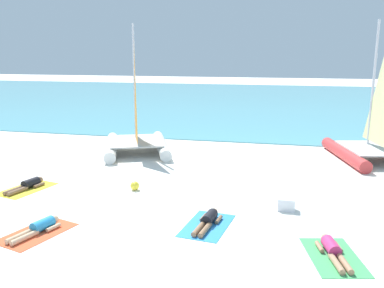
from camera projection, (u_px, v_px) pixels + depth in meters
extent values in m
plane|color=white|center=(215.00, 147.00, 20.54)|extent=(120.00, 120.00, 0.00)
cube|color=#5BB2C1|center=(253.00, 100.00, 40.64)|extent=(120.00, 40.00, 0.05)
cylinder|color=white|center=(111.00, 147.00, 19.32)|extent=(2.19, 4.36, 0.51)
cylinder|color=white|center=(161.00, 145.00, 19.68)|extent=(2.19, 4.36, 0.51)
cube|color=silver|center=(137.00, 141.00, 19.23)|extent=(3.27, 3.56, 0.06)
cylinder|color=silver|center=(135.00, 83.00, 19.28)|extent=(0.11, 0.11, 5.36)
pyramid|color=orange|center=(135.00, 88.00, 18.29)|extent=(0.96, 2.20, 4.50)
cylinder|color=#CC3838|center=(344.00, 154.00, 18.00)|extent=(1.60, 4.54, 0.52)
cube|color=silver|center=(374.00, 148.00, 17.74)|extent=(3.02, 3.40, 0.07)
cylinder|color=silver|center=(373.00, 84.00, 17.80)|extent=(0.11, 0.11, 5.42)
cube|color=yellow|center=(27.00, 189.00, 14.12)|extent=(1.50, 2.10, 0.01)
cylinder|color=black|center=(31.00, 183.00, 14.26)|extent=(0.43, 0.67, 0.30)
sphere|color=#8C6647|center=(40.00, 180.00, 14.62)|extent=(0.22, 0.22, 0.22)
cylinder|color=#8C6647|center=(14.00, 190.00, 13.75)|extent=(0.31, 0.79, 0.14)
cylinder|color=#8C6647|center=(18.00, 191.00, 13.67)|extent=(0.31, 0.79, 0.14)
cylinder|color=#8C6647|center=(30.00, 183.00, 14.51)|extent=(0.20, 0.46, 0.10)
cylinder|color=#8C6647|center=(39.00, 185.00, 14.32)|extent=(0.20, 0.46, 0.10)
cube|color=#EA5933|center=(37.00, 233.00, 10.66)|extent=(1.58, 2.13, 0.01)
cylinder|color=#268CCC|center=(43.00, 225.00, 10.79)|extent=(0.46, 0.68, 0.30)
sphere|color=#D8AD84|center=(55.00, 219.00, 11.14)|extent=(0.22, 0.22, 0.22)
cylinder|color=#D8AD84|center=(20.00, 236.00, 10.30)|extent=(0.35, 0.79, 0.14)
cylinder|color=#D8AD84|center=(25.00, 238.00, 10.21)|extent=(0.35, 0.79, 0.14)
cylinder|color=#D8AD84|center=(42.00, 224.00, 11.05)|extent=(0.22, 0.46, 0.10)
cylinder|color=#D8AD84|center=(53.00, 227.00, 10.84)|extent=(0.22, 0.46, 0.10)
cube|color=#338CD8|center=(207.00, 225.00, 11.12)|extent=(1.32, 2.02, 0.01)
cylinder|color=black|center=(209.00, 217.00, 11.27)|extent=(0.37, 0.65, 0.30)
sphere|color=#8C6647|center=(214.00, 212.00, 11.65)|extent=(0.22, 0.22, 0.22)
cylinder|color=#8C6647|center=(198.00, 229.00, 10.72)|extent=(0.23, 0.79, 0.14)
cylinder|color=#8C6647|center=(205.00, 230.00, 10.66)|extent=(0.23, 0.79, 0.14)
cylinder|color=#8C6647|center=(204.00, 217.00, 11.51)|extent=(0.15, 0.46, 0.10)
cylinder|color=#8C6647|center=(219.00, 219.00, 11.36)|extent=(0.15, 0.46, 0.10)
cube|color=#4CB266|center=(333.00, 257.00, 9.42)|extent=(1.50, 2.10, 0.01)
cylinder|color=#D83372|center=(331.00, 246.00, 9.58)|extent=(0.43, 0.67, 0.30)
sphere|color=tan|center=(326.00, 239.00, 9.98)|extent=(0.22, 0.22, 0.22)
cylinder|color=tan|center=(336.00, 263.00, 8.97)|extent=(0.31, 0.79, 0.14)
cylinder|color=tan|center=(345.00, 263.00, 8.97)|extent=(0.31, 0.79, 0.14)
cylinder|color=tan|center=(319.00, 247.00, 9.76)|extent=(0.20, 0.46, 0.10)
cylinder|color=tan|center=(338.00, 247.00, 9.75)|extent=(0.20, 0.46, 0.10)
sphere|color=yellow|center=(135.00, 186.00, 13.99)|extent=(0.30, 0.30, 0.30)
cube|color=white|center=(286.00, 204.00, 12.20)|extent=(0.50, 0.36, 0.36)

